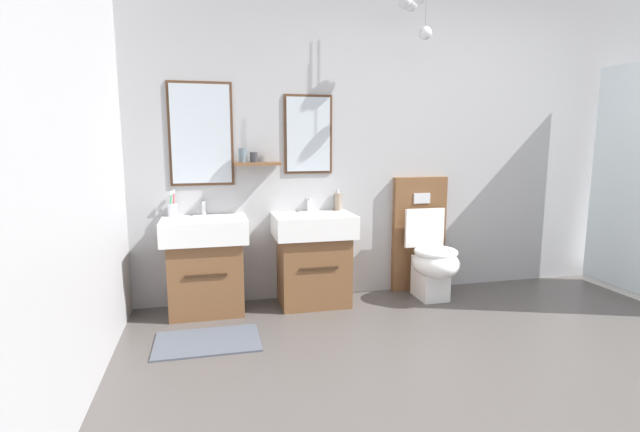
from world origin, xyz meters
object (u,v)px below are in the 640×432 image
at_px(toilet, 427,252).
at_px(toothbrush_cup, 172,209).
at_px(soap_dispenser, 338,201).
at_px(vanity_sink_left, 206,262).
at_px(vanity_sink_right, 313,256).

xyz_separation_m(toilet, toothbrush_cup, (-2.06, 0.16, 0.41)).
bearing_deg(soap_dispenser, toilet, -13.01).
bearing_deg(vanity_sink_left, toilet, -0.35).
bearing_deg(toothbrush_cup, vanity_sink_right, -7.91).
bearing_deg(toilet, toothbrush_cup, 175.54).
xyz_separation_m(toothbrush_cup, soap_dispenser, (1.32, 0.01, 0.02)).
bearing_deg(vanity_sink_left, vanity_sink_right, 0.00).
height_order(vanity_sink_right, toilet, toilet).
relative_size(toilet, soap_dispenser, 5.57).
height_order(toothbrush_cup, soap_dispenser, toothbrush_cup).
bearing_deg(vanity_sink_left, toothbrush_cup, 147.56).
distance_m(vanity_sink_left, vanity_sink_right, 0.84).
bearing_deg(vanity_sink_left, soap_dispenser, 8.37).
height_order(vanity_sink_right, toothbrush_cup, toothbrush_cup).
xyz_separation_m(vanity_sink_left, toilet, (1.83, -0.01, -0.02)).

